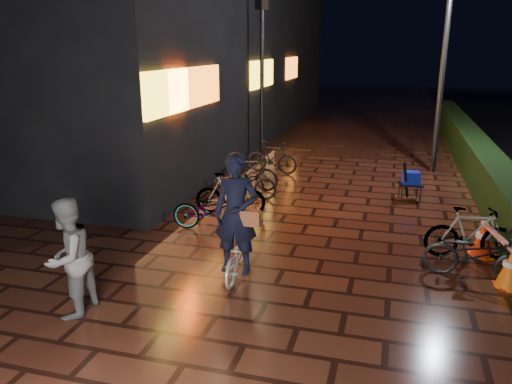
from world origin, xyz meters
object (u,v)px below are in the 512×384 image
(traffic_barrier, at_px, (496,253))
(cyclist, at_px, (237,233))
(bystander_person, at_px, (68,258))
(cart_assembly, at_px, (410,179))

(traffic_barrier, bearing_deg, cyclist, -161.26)
(bystander_person, xyz_separation_m, cart_assembly, (4.48, 6.65, -0.31))
(cyclist, xyz_separation_m, cart_assembly, (2.66, 4.99, -0.23))
(traffic_barrier, relative_size, cart_assembly, 1.55)
(bystander_person, distance_m, cart_assembly, 8.02)
(bystander_person, height_order, traffic_barrier, bystander_person)
(cyclist, relative_size, traffic_barrier, 1.29)
(bystander_person, bearing_deg, cart_assembly, 147.44)
(bystander_person, relative_size, cart_assembly, 1.65)
(cyclist, relative_size, cart_assembly, 2.01)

